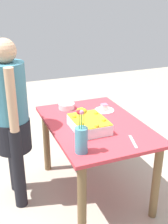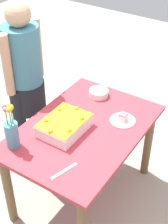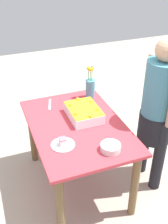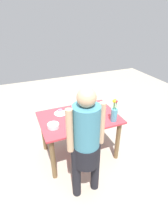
% 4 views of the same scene
% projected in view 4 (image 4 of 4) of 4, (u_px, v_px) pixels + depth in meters
% --- Properties ---
extents(ground_plane, '(8.00, 8.00, 0.00)m').
position_uv_depth(ground_plane, '(80.00, 153.00, 3.02)').
color(ground_plane, '#A59A89').
extents(dining_table, '(1.19, 0.81, 0.73)m').
position_uv_depth(dining_table, '(79.00, 124.00, 2.72)').
color(dining_table, '#BF353F').
rests_on(dining_table, ground_plane).
extents(sheet_cake, '(0.36, 0.28, 0.12)m').
position_uv_depth(sheet_cake, '(88.00, 116.00, 2.58)').
color(sheet_cake, white).
rests_on(sheet_cake, dining_table).
extents(serving_plate_with_slice, '(0.19, 0.19, 0.07)m').
position_uv_depth(serving_plate_with_slice, '(60.00, 113.00, 2.73)').
color(serving_plate_with_slice, white).
rests_on(serving_plate_with_slice, dining_table).
extents(cake_knife, '(0.20, 0.08, 0.00)m').
position_uv_depth(cake_knife, '(100.00, 108.00, 2.90)').
color(cake_knife, silver).
rests_on(cake_knife, dining_table).
extents(flower_vase, '(0.09, 0.09, 0.34)m').
position_uv_depth(flower_vase, '(114.00, 113.00, 2.49)').
color(flower_vase, teal).
rests_on(flower_vase, dining_table).
extents(fruit_bowl, '(0.16, 0.16, 0.06)m').
position_uv_depth(fruit_bowl, '(53.00, 126.00, 2.40)').
color(fruit_bowl, silver).
rests_on(fruit_bowl, dining_table).
extents(person_standing, '(0.45, 0.31, 1.49)m').
position_uv_depth(person_standing, '(86.00, 141.00, 1.97)').
color(person_standing, black).
rests_on(person_standing, ground_plane).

